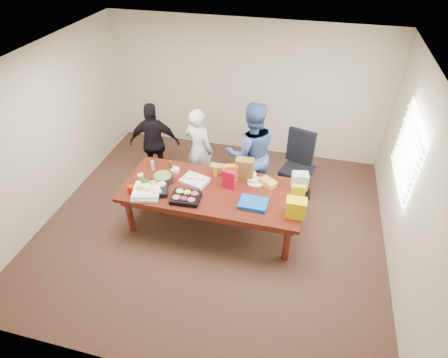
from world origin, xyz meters
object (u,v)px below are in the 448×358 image
(conference_table, at_px, (213,207))
(person_right, at_px, (251,153))
(salad_bowl, at_px, (163,178))
(sheet_cake, at_px, (195,181))
(person_center, at_px, (199,149))
(office_chair, at_px, (297,168))

(conference_table, distance_m, person_right, 1.15)
(person_right, height_order, salad_bowl, person_right)
(sheet_cake, bearing_deg, person_right, 63.64)
(person_center, height_order, sheet_cake, person_center)
(conference_table, bearing_deg, person_center, 117.95)
(person_center, height_order, person_right, person_right)
(office_chair, height_order, salad_bowl, office_chair)
(office_chair, relative_size, salad_bowl, 3.48)
(conference_table, bearing_deg, sheet_cake, 163.40)
(conference_table, xyz_separation_m, salad_bowl, (-0.83, 0.02, 0.43))
(sheet_cake, distance_m, salad_bowl, 0.52)
(salad_bowl, bearing_deg, office_chair, 28.36)
(conference_table, height_order, sheet_cake, sheet_cake)
(person_center, relative_size, person_right, 0.87)
(person_center, bearing_deg, office_chair, -155.73)
(office_chair, xyz_separation_m, salad_bowl, (-2.06, -1.11, 0.22))
(office_chair, xyz_separation_m, sheet_cake, (-1.55, -1.04, 0.20))
(person_right, bearing_deg, salad_bowl, 15.26)
(office_chair, bearing_deg, salad_bowl, -134.19)
(person_center, relative_size, sheet_cake, 3.86)
(person_center, bearing_deg, sheet_cake, 122.68)
(conference_table, relative_size, office_chair, 2.39)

